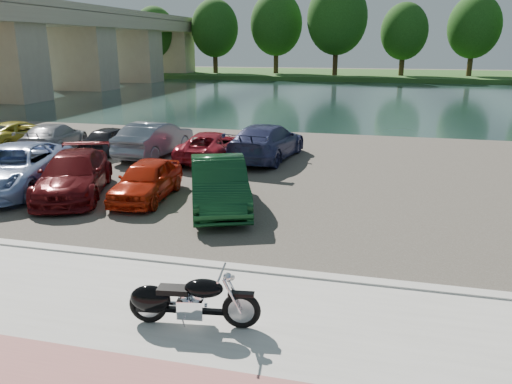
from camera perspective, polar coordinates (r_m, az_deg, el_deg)
ground at (r=9.68m, az=-9.36°, el=-13.59°), size 200.00×200.00×0.00m
promenade at (r=8.89m, az=-11.98°, el=-16.37°), size 60.00×6.00×0.10m
kerb at (r=11.30m, az=-5.39°, el=-8.42°), size 60.00×0.30×0.14m
parking_lot at (r=19.56m, az=3.24°, el=2.32°), size 60.00×18.00×0.04m
river at (r=48.01m, az=9.83°, el=10.57°), size 120.00×40.00×0.00m
far_bank at (r=79.85m, az=11.66°, el=13.00°), size 120.00×24.00×0.60m
bridge at (r=57.95m, az=-19.85°, el=16.33°), size 7.00×56.00×8.55m
far_trees at (r=73.49m, az=15.33°, el=18.10°), size 70.25×10.68×12.52m
motorcycle at (r=8.93m, az=-8.49°, el=-12.16°), size 2.33×0.76×1.05m
car_2 at (r=18.71m, az=-25.94°, el=2.46°), size 3.76×5.92×1.52m
car_3 at (r=17.31m, az=-20.10°, el=1.87°), size 3.52×5.16×1.39m
car_4 at (r=16.28m, az=-12.40°, el=1.37°), size 1.75×3.78×1.25m
car_5 at (r=15.01m, az=-4.27°, el=0.94°), size 3.14×4.85×1.51m
car_6 at (r=26.84m, az=-25.36°, el=6.05°), size 2.85×4.75×1.24m
car_7 at (r=24.89m, az=-22.10°, el=5.80°), size 2.76×4.80×1.31m
car_8 at (r=23.80m, az=-16.16°, el=5.81°), size 1.56×3.63×1.22m
car_9 at (r=22.62m, az=-11.47°, el=5.99°), size 1.99×4.72×1.52m
car_10 at (r=21.32m, az=-5.08°, el=5.25°), size 2.13×4.52×1.25m
car_11 at (r=21.48m, az=1.23°, el=5.78°), size 2.79×5.50×1.53m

